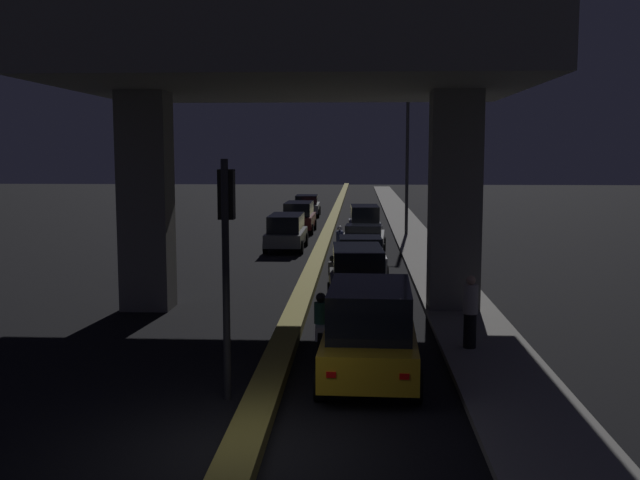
{
  "coord_description": "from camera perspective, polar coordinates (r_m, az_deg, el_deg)",
  "views": [
    {
      "loc": [
        1.8,
        -11.3,
        4.76
      ],
      "look_at": [
        0.38,
        15.91,
        1.56
      ],
      "focal_mm": 42.0,
      "sensor_mm": 36.0,
      "label": 1
    }
  ],
  "objects": [
    {
      "name": "car_silver_third",
      "position": [
        28.67,
        3.09,
        -1.27
      ],
      "size": [
        2.05,
        4.57,
        1.56
      ],
      "rotation": [
        0.0,
        0.0,
        1.6
      ],
      "color": "gray",
      "rests_on": "ground_plane"
    },
    {
      "name": "car_taxi_yellow_lead",
      "position": [
        15.74,
        3.81,
        -6.91
      ],
      "size": [
        2.16,
        4.21,
        2.02
      ],
      "rotation": [
        0.0,
        0.0,
        1.54
      ],
      "color": "gold",
      "rests_on": "ground_plane"
    },
    {
      "name": "motorcycle_black_filtering_mid",
      "position": [
        25.12,
        0.99,
        -2.89
      ],
      "size": [
        0.34,
        1.85,
        1.34
      ],
      "rotation": [
        0.0,
        0.0,
        1.65
      ],
      "color": "black",
      "rests_on": "ground_plane"
    },
    {
      "name": "car_grey_lead_oncoming",
      "position": [
        36.66,
        -2.58,
        0.7
      ],
      "size": [
        1.91,
        4.68,
        1.75
      ],
      "rotation": [
        0.0,
        0.0,
        -1.57
      ],
      "color": "#515459",
      "rests_on": "ground_plane"
    },
    {
      "name": "car_dark_red_second_oncoming",
      "position": [
        44.73,
        -1.61,
        1.83
      ],
      "size": [
        1.93,
        4.57,
        1.82
      ],
      "rotation": [
        0.0,
        0.0,
        -1.58
      ],
      "color": "#591414",
      "rests_on": "ground_plane"
    },
    {
      "name": "pedestrian_on_sidewalk",
      "position": [
        18.1,
        11.38,
        -5.38
      ],
      "size": [
        0.36,
        0.36,
        1.74
      ],
      "color": "black",
      "rests_on": "sidewalk_right"
    },
    {
      "name": "traffic_light_left_of_median",
      "position": [
        14.34,
        -7.15,
        0.28
      ],
      "size": [
        0.3,
        0.49,
        4.64
      ],
      "color": "black",
      "rests_on": "ground_plane"
    },
    {
      "name": "street_lamp",
      "position": [
        42.47,
        6.18,
        7.03
      ],
      "size": [
        2.65,
        0.32,
        8.51
      ],
      "color": "#2D2D30",
      "rests_on": "ground_plane"
    },
    {
      "name": "motorcycle_blue_filtering_far",
      "position": [
        33.71,
        1.51,
        -0.34
      ],
      "size": [
        0.32,
        1.77,
        1.48
      ],
      "rotation": [
        0.0,
        0.0,
        1.58
      ],
      "color": "black",
      "rests_on": "ground_plane"
    },
    {
      "name": "car_dark_blue_fifth",
      "position": [
        40.9,
        3.42,
        1.39
      ],
      "size": [
        1.94,
        4.18,
        1.88
      ],
      "rotation": [
        0.0,
        0.0,
        1.6
      ],
      "color": "#141938",
      "rests_on": "ground_plane"
    },
    {
      "name": "sidewalk_right",
      "position": [
        39.7,
        7.39,
        -0.14
      ],
      "size": [
        2.15,
        126.0,
        0.15
      ],
      "primitive_type": "cube",
      "color": "gray",
      "rests_on": "ground_plane"
    },
    {
      "name": "motorcycle_white_filtering_near",
      "position": [
        18.01,
        0.05,
        -6.62
      ],
      "size": [
        0.33,
        1.95,
        1.43
      ],
      "rotation": [
        0.0,
        0.0,
        1.59
      ],
      "color": "black",
      "rests_on": "ground_plane"
    },
    {
      "name": "car_silver_third_oncoming",
      "position": [
        56.04,
        -1.01,
        2.68
      ],
      "size": [
        2.05,
        4.45,
        1.58
      ],
      "rotation": [
        0.0,
        0.0,
        -1.55
      ],
      "color": "gray",
      "rests_on": "ground_plane"
    },
    {
      "name": "elevated_overpass",
      "position": [
        22.46,
        -1.67,
        12.82
      ],
      "size": [
        13.18,
        10.34,
        9.31
      ],
      "color": "slate",
      "rests_on": "ground_plane"
    },
    {
      "name": "median_divider",
      "position": [
        46.57,
        0.76,
        1.0
      ],
      "size": [
        0.64,
        126.0,
        0.28
      ],
      "primitive_type": "cube",
      "color": "olive",
      "rests_on": "ground_plane"
    },
    {
      "name": "car_grey_fourth",
      "position": [
        35.19,
        3.34,
        0.1
      ],
      "size": [
        2.21,
        4.03,
        1.39
      ],
      "rotation": [
        0.0,
        0.0,
        1.52
      ],
      "color": "#515459",
      "rests_on": "ground_plane"
    },
    {
      "name": "car_black_second",
      "position": [
        22.62,
        2.88,
        -2.88
      ],
      "size": [
        1.96,
        4.0,
        1.92
      ],
      "rotation": [
        0.0,
        0.0,
        1.62
      ],
      "color": "black",
      "rests_on": "ground_plane"
    },
    {
      "name": "ground_plane",
      "position": [
        12.39,
        -5.82,
        -15.92
      ],
      "size": [
        200.0,
        200.0,
        0.0
      ],
      "primitive_type": "plane",
      "color": "black"
    }
  ]
}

